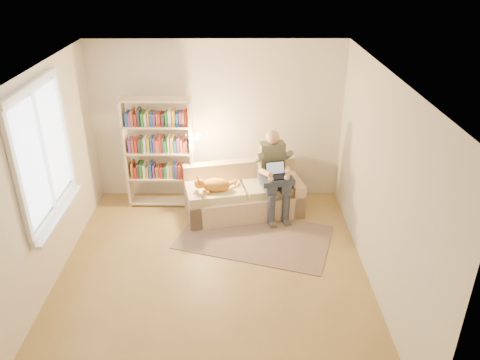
{
  "coord_description": "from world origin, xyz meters",
  "views": [
    {
      "loc": [
        0.32,
        -4.88,
        3.82
      ],
      "look_at": [
        0.36,
        1.0,
        0.88
      ],
      "focal_mm": 35.0,
      "sensor_mm": 36.0,
      "label": 1
    }
  ],
  "objects_px": {
    "person": "(274,170)",
    "sofa": "(243,196)",
    "cat": "(216,184)",
    "bookshelf": "(159,148)",
    "laptop": "(275,173)"
  },
  "relations": [
    {
      "from": "laptop",
      "to": "cat",
      "type": "bearing_deg",
      "value": 170.12
    },
    {
      "from": "cat",
      "to": "bookshelf",
      "type": "height_order",
      "value": "bookshelf"
    },
    {
      "from": "person",
      "to": "bookshelf",
      "type": "height_order",
      "value": "bookshelf"
    },
    {
      "from": "person",
      "to": "laptop",
      "type": "bearing_deg",
      "value": -99.09
    },
    {
      "from": "person",
      "to": "bookshelf",
      "type": "bearing_deg",
      "value": 158.26
    },
    {
      "from": "person",
      "to": "cat",
      "type": "height_order",
      "value": "person"
    },
    {
      "from": "cat",
      "to": "laptop",
      "type": "bearing_deg",
      "value": -9.88
    },
    {
      "from": "sofa",
      "to": "person",
      "type": "relative_size",
      "value": 1.42
    },
    {
      "from": "cat",
      "to": "sofa",
      "type": "bearing_deg",
      "value": 14.72
    },
    {
      "from": "cat",
      "to": "laptop",
      "type": "relative_size",
      "value": 1.88
    },
    {
      "from": "sofa",
      "to": "cat",
      "type": "height_order",
      "value": "sofa"
    },
    {
      "from": "sofa",
      "to": "bookshelf",
      "type": "xyz_separation_m",
      "value": [
        -1.32,
        0.26,
        0.72
      ]
    },
    {
      "from": "person",
      "to": "sofa",
      "type": "bearing_deg",
      "value": 162.38
    },
    {
      "from": "person",
      "to": "cat",
      "type": "bearing_deg",
      "value": 178.23
    },
    {
      "from": "person",
      "to": "bookshelf",
      "type": "relative_size",
      "value": 0.75
    }
  ]
}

